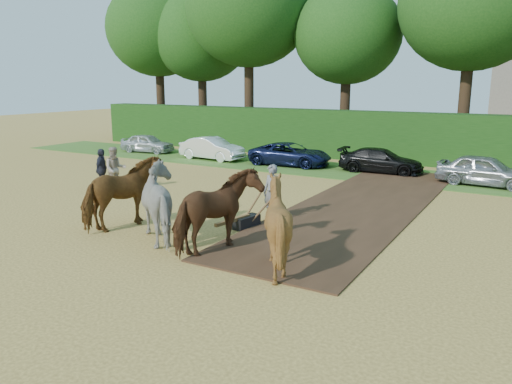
# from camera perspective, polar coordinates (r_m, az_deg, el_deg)

# --- Properties ---
(ground) EXTENTS (120.00, 120.00, 0.00)m
(ground) POSITION_cam_1_polar(r_m,az_deg,el_deg) (14.57, -2.52, -6.69)
(ground) COLOR gold
(ground) RESTS_ON ground
(earth_strip) EXTENTS (4.50, 17.00, 0.05)m
(earth_strip) POSITION_cam_1_polar(r_m,az_deg,el_deg) (20.08, 11.97, -1.47)
(earth_strip) COLOR #472D1C
(earth_strip) RESTS_ON ground
(grass_verge) EXTENTS (50.00, 5.00, 0.03)m
(grass_verge) POSITION_cam_1_polar(r_m,az_deg,el_deg) (27.06, 13.62, 2.03)
(grass_verge) COLOR #38601E
(grass_verge) RESTS_ON ground
(hedgerow) EXTENTS (46.00, 1.60, 3.00)m
(hedgerow) POSITION_cam_1_polar(r_m,az_deg,el_deg) (31.16, 16.15, 6.00)
(hedgerow) COLOR #14380F
(hedgerow) RESTS_ON ground
(spectator_near) EXTENTS (1.17, 1.22, 1.98)m
(spectator_near) POSITION_cam_1_polar(r_m,az_deg,el_deg) (22.97, -15.79, 2.54)
(spectator_near) COLOR beige
(spectator_near) RESTS_ON ground
(spectator_far) EXTENTS (0.89, 1.19, 1.88)m
(spectator_far) POSITION_cam_1_polar(r_m,az_deg,el_deg) (23.25, -17.22, 2.44)
(spectator_far) COLOR #262733
(spectator_far) RESTS_ON ground
(plough_team) EXTENTS (8.06, 5.61, 2.36)m
(plough_team) POSITION_cam_1_polar(r_m,az_deg,el_deg) (14.83, -7.10, -1.71)
(plough_team) COLOR brown
(plough_team) RESTS_ON ground
(parked_cars) EXTENTS (40.89, 3.07, 1.48)m
(parked_cars) POSITION_cam_1_polar(r_m,az_deg,el_deg) (26.18, 21.98, 2.62)
(parked_cars) COLOR silver
(parked_cars) RESTS_ON ground
(treeline) EXTENTS (48.70, 10.60, 14.21)m
(treeline) POSITION_cam_1_polar(r_m,az_deg,el_deg) (34.74, 15.45, 19.04)
(treeline) COLOR #382616
(treeline) RESTS_ON ground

